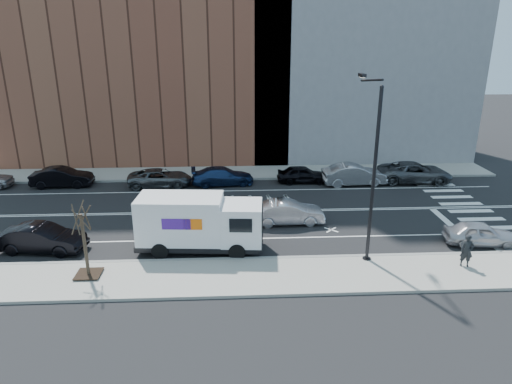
{
  "coord_description": "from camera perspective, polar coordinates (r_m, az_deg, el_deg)",
  "views": [
    {
      "loc": [
        0.14,
        -28.42,
        11.27
      ],
      "look_at": [
        1.58,
        -0.08,
        1.4
      ],
      "focal_mm": 32.0,
      "sensor_mm": 36.0,
      "label": 1
    }
  ],
  "objects": [
    {
      "name": "far_parked_e",
      "position": [
        36.5,
        5.83,
        2.22
      ],
      "size": [
        4.05,
        1.71,
        1.37
      ],
      "primitive_type": "imported",
      "rotation": [
        0.0,
        0.0,
        1.55
      ],
      "color": "black",
      "rests_on": "ground"
    },
    {
      "name": "streetlight",
      "position": [
        23.41,
        14.27,
        3.24
      ],
      "size": [
        0.44,
        4.02,
        9.34
      ],
      "color": "black",
      "rests_on": "ground"
    },
    {
      "name": "street_tree",
      "position": [
        23.41,
        -20.52,
        -6.93
      ],
      "size": [
        1.2,
        1.2,
        3.75
      ],
      "color": "black",
      "rests_on": "ground"
    },
    {
      "name": "curb_far",
      "position": [
        37.14,
        -2.99,
        1.63
      ],
      "size": [
        44.0,
        0.25,
        0.17
      ],
      "primitive_type": "cube",
      "color": "gray",
      "rests_on": "ground"
    },
    {
      "name": "far_parked_f",
      "position": [
        36.59,
        12.14,
        2.15
      ],
      "size": [
        5.07,
        2.02,
        1.64
      ],
      "primitive_type": "imported",
      "rotation": [
        0.0,
        0.0,
        1.63
      ],
      "color": "#A1A1A5",
      "rests_on": "ground"
    },
    {
      "name": "curb_near",
      "position": [
        24.16,
        -2.94,
        -8.42
      ],
      "size": [
        44.0,
        0.25,
        0.17
      ],
      "primitive_type": "cube",
      "color": "gray",
      "rests_on": "ground"
    },
    {
      "name": "driving_sedan",
      "position": [
        28.52,
        4.03,
        -2.55
      ],
      "size": [
        4.51,
        1.72,
        1.47
      ],
      "primitive_type": "imported",
      "rotation": [
        0.0,
        0.0,
        1.61
      ],
      "color": "#B2B2B7",
      "rests_on": "ground"
    },
    {
      "name": "ground",
      "position": [
        30.57,
        -2.97,
        -2.48
      ],
      "size": [
        120.0,
        120.0,
        0.0
      ],
      "primitive_type": "plane",
      "color": "black",
      "rests_on": "ground"
    },
    {
      "name": "near_parked_rear_a",
      "position": [
        27.45,
        -25.16,
        -5.28
      ],
      "size": [
        4.77,
        2.19,
        1.51
      ],
      "primitive_type": "imported",
      "rotation": [
        0.0,
        0.0,
        1.44
      ],
      "color": "black",
      "rests_on": "ground"
    },
    {
      "name": "far_parked_g",
      "position": [
        38.59,
        19.23,
        2.34
      ],
      "size": [
        5.96,
        3.16,
        1.59
      ],
      "primitive_type": "imported",
      "rotation": [
        0.0,
        0.0,
        1.48
      ],
      "color": "#45494C",
      "rests_on": "ground"
    },
    {
      "name": "crosswalk",
      "position": [
        34.44,
        24.73,
        -1.75
      ],
      "size": [
        3.0,
        14.0,
        0.01
      ],
      "primitive_type": null,
      "color": "white",
      "rests_on": "ground"
    },
    {
      "name": "bldg_concrete",
      "position": [
        45.62,
        13.03,
        20.9
      ],
      "size": [
        20.0,
        10.0,
        26.0
      ],
      "primitive_type": "cube",
      "color": "slate",
      "rests_on": "ground"
    },
    {
      "name": "bldg_brick",
      "position": [
        44.76,
        -14.11,
        18.3
      ],
      "size": [
        26.0,
        10.0,
        22.0
      ],
      "primitive_type": "cube",
      "color": "brown",
      "rests_on": "ground"
    },
    {
      "name": "road_markings",
      "position": [
        30.57,
        -2.97,
        -2.47
      ],
      "size": [
        40.0,
        8.6,
        0.01
      ],
      "primitive_type": null,
      "color": "white",
      "rests_on": "ground"
    },
    {
      "name": "pedestrian",
      "position": [
        25.29,
        24.86,
        -6.68
      ],
      "size": [
        0.7,
        0.54,
        1.71
      ],
      "primitive_type": "imported",
      "rotation": [
        0.0,
        0.0,
        -0.23
      ],
      "color": "black",
      "rests_on": "sidewalk_near"
    },
    {
      "name": "sidewalk_near",
      "position": [
        22.59,
        -2.93,
        -10.56
      ],
      "size": [
        44.0,
        3.6,
        0.15
      ],
      "primitive_type": "cube",
      "color": "gray",
      "rests_on": "ground"
    },
    {
      "name": "far_parked_c",
      "position": [
        36.2,
        -11.91,
        1.75
      ],
      "size": [
        4.99,
        2.5,
        1.36
      ],
      "primitive_type": "imported",
      "rotation": [
        0.0,
        0.0,
        1.62
      ],
      "color": "#4D5155",
      "rests_on": "ground"
    },
    {
      "name": "far_parked_b",
      "position": [
        38.41,
        -23.09,
        1.72
      ],
      "size": [
        4.66,
        1.79,
        1.51
      ],
      "primitive_type": "imported",
      "rotation": [
        0.0,
        0.0,
        1.61
      ],
      "color": "black",
      "rests_on": "ground"
    },
    {
      "name": "sidewalk_far",
      "position": [
        38.86,
        -2.99,
        2.41
      ],
      "size": [
        44.0,
        3.6,
        0.15
      ],
      "primitive_type": "cube",
      "color": "gray",
      "rests_on": "ground"
    },
    {
      "name": "near_parked_front",
      "position": [
        28.58,
        26.24,
        -4.7
      ],
      "size": [
        4.09,
        2.09,
        1.33
      ],
      "primitive_type": "imported",
      "rotation": [
        0.0,
        0.0,
        1.43
      ],
      "color": "#BAB9BF",
      "rests_on": "ground"
    },
    {
      "name": "fedex_van",
      "position": [
        24.85,
        -7.16,
        -3.81
      ],
      "size": [
        6.94,
        2.82,
        3.1
      ],
      "rotation": [
        0.0,
        0.0,
        -0.07
      ],
      "color": "black",
      "rests_on": "ground"
    },
    {
      "name": "far_parked_d",
      "position": [
        35.89,
        -4.21,
        2.0
      ],
      "size": [
        5.0,
        2.41,
        1.4
      ],
      "primitive_type": "imported",
      "rotation": [
        0.0,
        0.0,
        1.66
      ],
      "color": "navy",
      "rests_on": "ground"
    }
  ]
}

